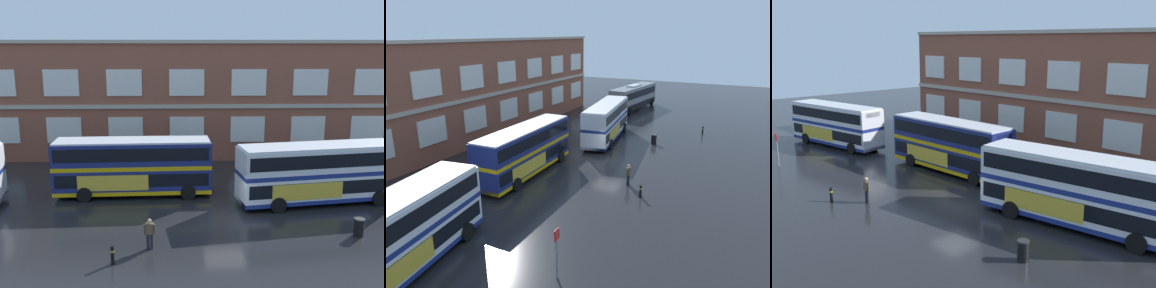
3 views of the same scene
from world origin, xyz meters
TOP-DOWN VIEW (x-y plane):
  - ground_plane at (0.00, 2.00)m, footprint 120.00×120.00m
  - brick_terminal_building at (0.65, 17.98)m, footprint 44.54×8.19m
  - double_decker_middle at (-6.11, 4.92)m, footprint 11.09×3.18m
  - double_decker_far at (6.59, 2.96)m, footprint 11.27×4.26m
  - waiting_passenger at (-4.39, -3.62)m, footprint 0.64×0.26m
  - station_litter_bin at (7.33, -2.32)m, footprint 0.60×0.60m
  - safety_bollard_east at (-6.12, -5.19)m, footprint 0.19×0.19m

SIDE VIEW (x-z plane):
  - ground_plane at x=0.00m, z-range 0.00..0.00m
  - safety_bollard_east at x=-6.12m, z-range 0.02..0.97m
  - station_litter_bin at x=7.33m, z-range 0.01..1.04m
  - waiting_passenger at x=-4.39m, z-range 0.08..1.78m
  - double_decker_middle at x=-6.11m, z-range 0.11..4.18m
  - double_decker_far at x=6.59m, z-range 0.11..4.18m
  - brick_terminal_building at x=0.65m, z-range -0.15..10.83m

